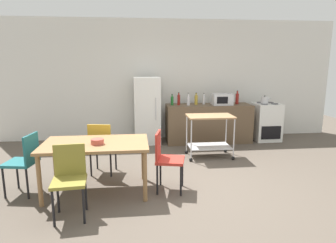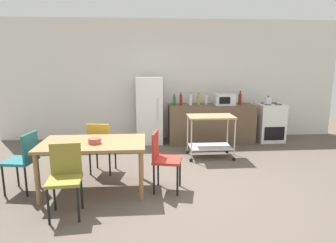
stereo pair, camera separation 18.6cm
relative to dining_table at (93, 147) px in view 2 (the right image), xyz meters
name	(u,v)px [view 2 (the right image)]	position (x,y,z in m)	size (l,w,h in m)	color
ground_plane	(189,188)	(1.41, -0.05, -0.67)	(12.00, 12.00, 0.00)	brown
back_wall	(171,80)	(1.41, 3.15, 0.78)	(8.40, 0.12, 2.90)	silver
kitchen_counter	(211,124)	(2.31, 2.55, -0.22)	(2.00, 0.64, 0.90)	brown
dining_table	(93,147)	(0.00, 0.00, 0.00)	(1.50, 0.90, 0.75)	olive
chair_red	(163,157)	(1.01, -0.07, -0.15)	(0.48, 0.48, 0.89)	#B72D23
chair_mustard	(101,144)	(0.01, 0.70, -0.15)	(0.47, 0.47, 0.89)	gold
chair_olive	(65,175)	(-0.24, -0.67, -0.15)	(0.43, 0.43, 0.89)	olive
chair_teal	(24,158)	(-1.01, 0.04, -0.15)	(0.46, 0.46, 0.89)	#1E666B
stove_oven	(270,122)	(3.76, 2.57, -0.22)	(0.60, 0.61, 0.92)	white
refrigerator	(149,110)	(0.86, 2.65, 0.10)	(0.60, 0.63, 1.55)	white
kitchen_cart	(211,129)	(2.05, 1.41, -0.10)	(0.91, 0.57, 0.85)	#A37A51
bottle_sparkling_water	(174,101)	(1.44, 2.57, 0.34)	(0.06, 0.06, 0.26)	#1E6628
bottle_soda	(181,100)	(1.59, 2.59, 0.35)	(0.07, 0.07, 0.29)	maroon
bottle_sesame_oil	(191,100)	(1.81, 2.52, 0.35)	(0.07, 0.07, 0.29)	silver
bottle_wine	(198,100)	(2.01, 2.61, 0.35)	(0.08, 0.08, 0.28)	gold
bottle_soy_sauce	(206,100)	(2.20, 2.63, 0.34)	(0.06, 0.06, 0.27)	silver
microwave	(224,99)	(2.60, 2.50, 0.36)	(0.46, 0.35, 0.26)	silver
bottle_hot_sauce	(240,99)	(3.00, 2.58, 0.36)	(0.08, 0.08, 0.32)	maroon
fruit_bowl	(95,141)	(0.04, -0.10, 0.12)	(0.18, 0.18, 0.08)	#B24C3F
kettle	(268,100)	(3.64, 2.47, 0.33)	(0.24, 0.17, 0.19)	silver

